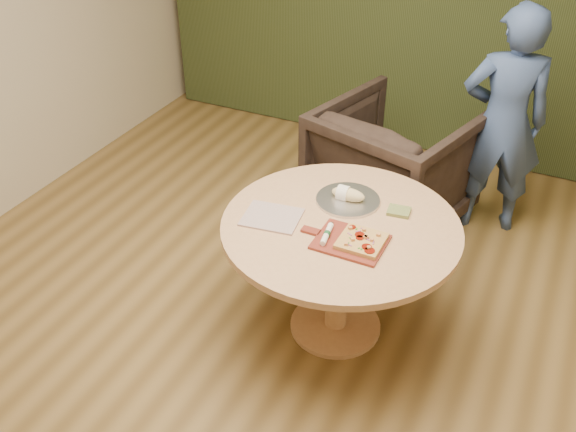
# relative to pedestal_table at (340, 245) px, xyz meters

# --- Properties ---
(room_shell) EXTENTS (5.04, 6.04, 2.84)m
(room_shell) POSITION_rel_pedestal_table_xyz_m (-0.19, -0.46, 0.79)
(room_shell) COLOR olive
(room_shell) RESTS_ON ground
(pedestal_table) EXTENTS (1.28, 1.28, 0.75)m
(pedestal_table) POSITION_rel_pedestal_table_xyz_m (0.00, 0.00, 0.00)
(pedestal_table) COLOR tan
(pedestal_table) RESTS_ON ground
(pizza_paddle) EXTENTS (0.45, 0.28, 0.01)m
(pizza_paddle) POSITION_rel_pedestal_table_xyz_m (0.10, -0.14, 0.15)
(pizza_paddle) COLOR maroon
(pizza_paddle) RESTS_ON pedestal_table
(flatbread_pizza) EXTENTS (0.22, 0.22, 0.04)m
(flatbread_pizza) POSITION_rel_pedestal_table_xyz_m (0.16, -0.13, 0.17)
(flatbread_pizza) COLOR tan
(flatbread_pizza) RESTS_ON pizza_paddle
(cutlery_roll) EXTENTS (0.05, 0.20, 0.03)m
(cutlery_roll) POSITION_rel_pedestal_table_xyz_m (-0.02, -0.16, 0.17)
(cutlery_roll) COLOR white
(cutlery_roll) RESTS_ON pizza_paddle
(newspaper) EXTENTS (0.33, 0.29, 0.01)m
(newspaper) POSITION_rel_pedestal_table_xyz_m (-0.35, -0.11, 0.15)
(newspaper) COLOR silver
(newspaper) RESTS_ON pedestal_table
(serving_tray) EXTENTS (0.36, 0.36, 0.02)m
(serving_tray) POSITION_rel_pedestal_table_xyz_m (-0.05, 0.22, 0.15)
(serving_tray) COLOR silver
(serving_tray) RESTS_ON pedestal_table
(bread_roll) EXTENTS (0.19, 0.09, 0.09)m
(bread_roll) POSITION_rel_pedestal_table_xyz_m (-0.06, 0.22, 0.18)
(bread_roll) COLOR beige
(bread_roll) RESTS_ON serving_tray
(green_packet) EXTENTS (0.13, 0.11, 0.02)m
(green_packet) POSITION_rel_pedestal_table_xyz_m (0.24, 0.23, 0.15)
(green_packet) COLOR #56632C
(green_packet) RESTS_ON pedestal_table
(armchair) EXTENTS (1.16, 1.12, 0.98)m
(armchair) POSITION_rel_pedestal_table_xyz_m (-0.07, 1.23, -0.12)
(armchair) COLOR black
(armchair) RESTS_ON ground
(person_standing) EXTENTS (0.68, 0.55, 1.61)m
(person_standing) POSITION_rel_pedestal_table_xyz_m (0.57, 1.47, 0.19)
(person_standing) COLOR #364C7C
(person_standing) RESTS_ON ground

